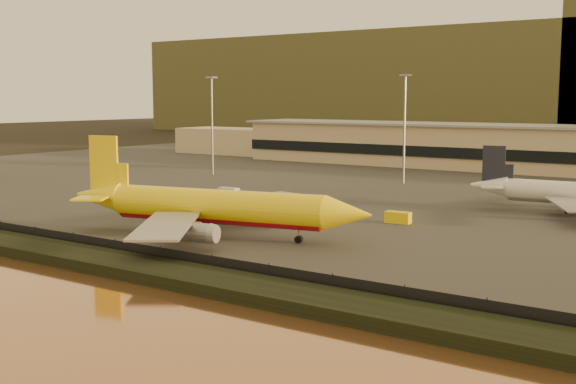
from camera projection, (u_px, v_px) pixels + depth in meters
name	position (u px, v px, depth m)	size (l,w,h in m)	color
ground	(218.00, 247.00, 98.67)	(900.00, 900.00, 0.00)	black
embankment	(125.00, 266.00, 84.65)	(320.00, 7.00, 1.40)	black
tarmac	(467.00, 180.00, 176.49)	(320.00, 220.00, 0.20)	#2D2D2D
perimeter_fence	(149.00, 254.00, 87.85)	(300.00, 0.05, 2.20)	black
terminal_building	(457.00, 146.00, 208.83)	(202.00, 25.00, 12.60)	tan
apron_light_masts	(504.00, 120.00, 149.70)	(152.20, 12.20, 25.40)	slate
dhl_cargo_jet	(213.00, 207.00, 104.71)	(47.54, 45.80, 14.28)	yellow
gse_vehicle_yellow	(398.00, 217.00, 116.09)	(4.07, 1.83, 1.83)	yellow
gse_vehicle_white	(229.00, 192.00, 146.19)	(4.29, 1.93, 1.93)	silver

